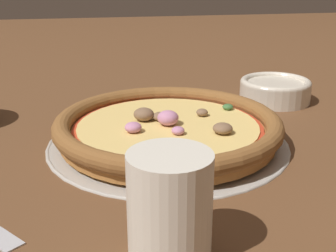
% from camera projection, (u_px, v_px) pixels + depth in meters
% --- Properties ---
extents(ground_plane, '(3.00, 3.00, 0.00)m').
position_uv_depth(ground_plane, '(168.00, 144.00, 0.70)').
color(ground_plane, brown).
extents(pizza_tray, '(0.36, 0.36, 0.01)m').
position_uv_depth(pizza_tray, '(168.00, 142.00, 0.69)').
color(pizza_tray, '#B7B2A8').
rests_on(pizza_tray, ground_plane).
extents(pizza, '(0.34, 0.34, 0.04)m').
position_uv_depth(pizza, '(168.00, 127.00, 0.69)').
color(pizza, '#A86B33').
rests_on(pizza, pizza_tray).
extents(bowl_near, '(0.13, 0.13, 0.04)m').
position_uv_depth(bowl_near, '(275.00, 89.00, 0.89)').
color(bowl_near, beige).
rests_on(bowl_near, ground_plane).
extents(drinking_cup, '(0.08, 0.08, 0.10)m').
position_uv_depth(drinking_cup, '(170.00, 207.00, 0.42)').
color(drinking_cup, silver).
rests_on(drinking_cup, ground_plane).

